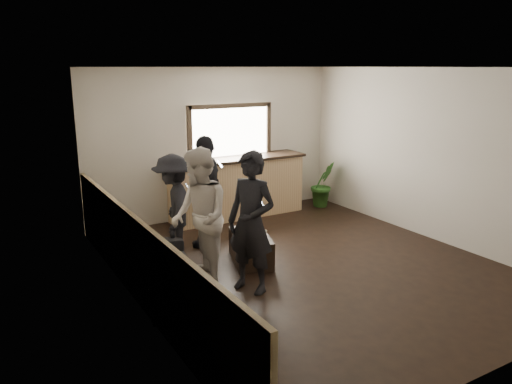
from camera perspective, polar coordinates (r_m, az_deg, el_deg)
ground at (r=7.38m, az=5.89°, el=-8.31°), size 5.00×6.00×0.01m
room_shell at (r=6.54m, az=1.00°, el=2.32°), size 5.01×6.01×2.80m
bar_counter at (r=9.51m, az=-2.20°, el=0.98°), size 2.70×0.68×2.13m
sofa at (r=6.60m, az=-9.97°, el=-8.65°), size 1.05×1.98×0.55m
coffee_table at (r=7.41m, az=-0.61°, el=-6.41°), size 0.78×1.04×0.41m
cup_a at (r=7.45m, az=-1.82°, el=-4.22°), size 0.13×0.13×0.10m
cup_b at (r=7.28m, az=0.90°, el=-4.72°), size 0.12×0.12×0.09m
potted_plant at (r=10.31m, az=7.66°, el=0.91°), size 0.51×0.41×0.93m
person_a at (r=6.27m, az=-0.56°, el=-3.52°), size 0.69×0.79×1.81m
person_b at (r=6.53m, az=-6.47°, el=-2.87°), size 0.82×0.98×1.81m
person_c at (r=7.42m, az=-9.38°, el=-1.80°), size 0.92×1.17×1.59m
person_d at (r=7.91m, az=-5.65°, el=0.06°), size 1.03×1.06×1.78m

